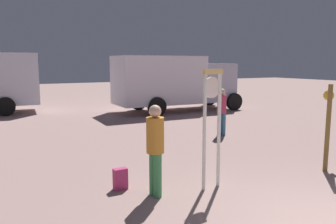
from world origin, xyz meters
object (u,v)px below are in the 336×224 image
at_px(box_truck_near, 173,81).
at_px(person_near_clock, 155,146).
at_px(arrow_sign, 328,111).
at_px(standing_clock, 212,116).
at_px(backpack, 120,179).
at_px(person_distant, 222,110).

bearing_deg(box_truck_near, person_near_clock, -121.15).
bearing_deg(arrow_sign, person_near_clock, 175.78).
bearing_deg(arrow_sign, standing_clock, 176.91).
xyz_separation_m(standing_clock, backpack, (-1.64, 0.79, -1.25)).
bearing_deg(box_truck_near, arrow_sign, -98.24).
bearing_deg(person_near_clock, box_truck_near, 58.85).
bearing_deg(backpack, standing_clock, -25.76).
xyz_separation_m(person_distant, box_truck_near, (1.52, 6.08, 0.66)).
height_order(standing_clock, backpack, standing_clock).
bearing_deg(standing_clock, backpack, 154.24).
xyz_separation_m(standing_clock, person_distant, (3.23, 3.86, -0.55)).
relative_size(arrow_sign, backpack, 4.77).
bearing_deg(person_distant, person_near_clock, -139.89).
bearing_deg(standing_clock, box_truck_near, 64.48).
bearing_deg(standing_clock, person_near_clock, 172.65).
xyz_separation_m(backpack, box_truck_near, (6.39, 9.15, 1.37)).
relative_size(person_distant, box_truck_near, 0.25).
bearing_deg(person_near_clock, standing_clock, -7.35).
relative_size(arrow_sign, person_distant, 1.24).
xyz_separation_m(person_near_clock, person_distant, (4.40, 3.71, -0.06)).
height_order(standing_clock, person_distant, standing_clock).
distance_m(backpack, person_distant, 5.80).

